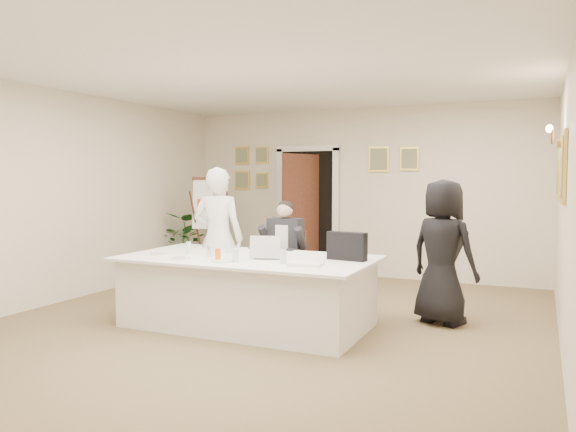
# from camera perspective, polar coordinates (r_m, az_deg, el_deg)

# --- Properties ---
(floor) EXTENTS (7.00, 7.00, 0.00)m
(floor) POSITION_cam_1_polar(r_m,az_deg,el_deg) (6.41, -2.43, -11.02)
(floor) COLOR brown
(floor) RESTS_ON ground
(ceiling) EXTENTS (6.00, 7.00, 0.02)m
(ceiling) POSITION_cam_1_polar(r_m,az_deg,el_deg) (6.29, -2.51, 14.42)
(ceiling) COLOR white
(ceiling) RESTS_ON wall_back
(wall_back) EXTENTS (6.00, 0.10, 2.80)m
(wall_back) POSITION_cam_1_polar(r_m,az_deg,el_deg) (9.45, 7.16, 2.39)
(wall_back) COLOR beige
(wall_back) RESTS_ON floor
(wall_left) EXTENTS (0.10, 7.00, 2.80)m
(wall_left) POSITION_cam_1_polar(r_m,az_deg,el_deg) (8.01, -22.00, 1.84)
(wall_left) COLOR beige
(wall_left) RESTS_ON floor
(wall_right) EXTENTS (0.10, 7.00, 2.80)m
(wall_right) POSITION_cam_1_polar(r_m,az_deg,el_deg) (5.53, 26.47, 0.88)
(wall_right) COLOR beige
(wall_right) RESTS_ON floor
(doorway) EXTENTS (1.14, 0.86, 2.20)m
(doorway) POSITION_cam_1_polar(r_m,az_deg,el_deg) (9.60, 1.78, 0.31)
(doorway) COLOR black
(doorway) RESTS_ON floor
(pictures_back_wall) EXTENTS (3.40, 0.06, 0.80)m
(pictures_back_wall) POSITION_cam_1_polar(r_m,az_deg,el_deg) (9.69, 2.59, 5.11)
(pictures_back_wall) COLOR gold
(pictures_back_wall) RESTS_ON wall_back
(pictures_right_wall) EXTENTS (0.06, 2.20, 0.80)m
(pictures_right_wall) POSITION_cam_1_polar(r_m,az_deg,el_deg) (6.73, 25.94, 4.36)
(pictures_right_wall) COLOR gold
(pictures_right_wall) RESTS_ON wall_right
(wall_sconce) EXTENTS (0.20, 0.30, 0.24)m
(wall_sconce) POSITION_cam_1_polar(r_m,az_deg,el_deg) (6.74, 25.43, 7.35)
(wall_sconce) COLOR #B07A38
(wall_sconce) RESTS_ON wall_right
(conference_table) EXTENTS (2.79, 1.49, 0.78)m
(conference_table) POSITION_cam_1_polar(r_m,az_deg,el_deg) (6.32, -4.13, -7.58)
(conference_table) COLOR white
(conference_table) RESTS_ON floor
(seated_man) EXTENTS (0.63, 0.67, 1.37)m
(seated_man) POSITION_cam_1_polar(r_m,az_deg,el_deg) (7.21, -0.42, -3.76)
(seated_man) COLOR black
(seated_man) RESTS_ON floor
(flip_chart) EXTENTS (0.58, 0.45, 1.62)m
(flip_chart) POSITION_cam_1_polar(r_m,az_deg,el_deg) (9.22, -7.80, -1.69)
(flip_chart) COLOR #361B11
(flip_chart) RESTS_ON floor
(standing_man) EXTENTS (0.72, 0.54, 1.78)m
(standing_man) POSITION_cam_1_polar(r_m,az_deg,el_deg) (7.11, -7.12, -2.25)
(standing_man) COLOR silver
(standing_man) RESTS_ON floor
(standing_woman) EXTENTS (0.94, 0.79, 1.63)m
(standing_woman) POSITION_cam_1_polar(r_m,az_deg,el_deg) (6.56, 15.46, -3.54)
(standing_woman) COLOR black
(standing_woman) RESTS_ON floor
(potted_palm) EXTENTS (0.97, 0.84, 1.06)m
(potted_palm) POSITION_cam_1_polar(r_m,az_deg,el_deg) (9.85, -10.46, -2.66)
(potted_palm) COLOR #1C541D
(potted_palm) RESTS_ON floor
(laptop) EXTENTS (0.42, 0.43, 0.28)m
(laptop) POSITION_cam_1_polar(r_m,az_deg,el_deg) (6.12, -1.85, -3.02)
(laptop) COLOR #B7BABC
(laptop) RESTS_ON conference_table
(laptop_bag) EXTENTS (0.44, 0.17, 0.30)m
(laptop_bag) POSITION_cam_1_polar(r_m,az_deg,el_deg) (6.00, 6.01, -3.07)
(laptop_bag) COLOR black
(laptop_bag) RESTS_ON conference_table
(paper_stack) EXTENTS (0.36, 0.27, 0.03)m
(paper_stack) POSITION_cam_1_polar(r_m,az_deg,el_deg) (5.62, 1.80, -4.90)
(paper_stack) COLOR white
(paper_stack) RESTS_ON conference_table
(plate_left) EXTENTS (0.24, 0.24, 0.01)m
(plate_left) POSITION_cam_1_polar(r_m,az_deg,el_deg) (6.57, -12.95, -3.79)
(plate_left) COLOR white
(plate_left) RESTS_ON conference_table
(plate_mid) EXTENTS (0.25, 0.25, 0.01)m
(plate_mid) POSITION_cam_1_polar(r_m,az_deg,el_deg) (6.17, -10.88, -4.25)
(plate_mid) COLOR white
(plate_mid) RESTS_ON conference_table
(plate_near) EXTENTS (0.31, 0.31, 0.01)m
(plate_near) POSITION_cam_1_polar(r_m,az_deg,el_deg) (5.92, -6.68, -4.56)
(plate_near) COLOR white
(plate_near) RESTS_ON conference_table
(glass_a) EXTENTS (0.06, 0.06, 0.14)m
(glass_a) POSITION_cam_1_polar(r_m,az_deg,el_deg) (6.57, -10.07, -3.20)
(glass_a) COLOR silver
(glass_a) RESTS_ON conference_table
(glass_b) EXTENTS (0.07, 0.07, 0.14)m
(glass_b) POSITION_cam_1_polar(r_m,az_deg,el_deg) (5.87, -5.34, -4.00)
(glass_b) COLOR silver
(glass_b) RESTS_ON conference_table
(glass_c) EXTENTS (0.07, 0.07, 0.14)m
(glass_c) POSITION_cam_1_polar(r_m,az_deg,el_deg) (5.73, -0.50, -4.18)
(glass_c) COLOR silver
(glass_c) RESTS_ON conference_table
(glass_d) EXTENTS (0.06, 0.06, 0.14)m
(glass_d) POSITION_cam_1_polar(r_m,az_deg,el_deg) (6.59, -6.05, -3.13)
(glass_d) COLOR silver
(glass_d) RESTS_ON conference_table
(oj_glass) EXTENTS (0.07, 0.07, 0.13)m
(oj_glass) POSITION_cam_1_polar(r_m,az_deg,el_deg) (5.99, -7.14, -3.90)
(oj_glass) COLOR orange
(oj_glass) RESTS_ON conference_table
(steel_jug) EXTENTS (0.10, 0.10, 0.11)m
(steel_jug) POSITION_cam_1_polar(r_m,az_deg,el_deg) (6.32, -7.95, -3.59)
(steel_jug) COLOR silver
(steel_jug) RESTS_ON conference_table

